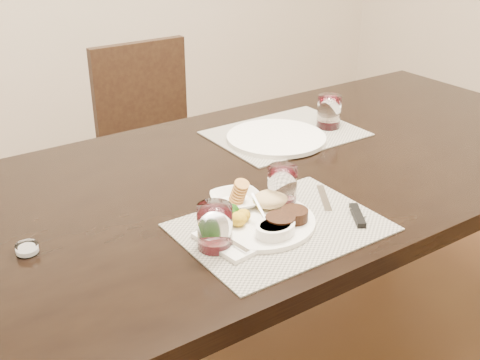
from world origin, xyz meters
TOP-DOWN VIEW (x-y plane):
  - ground_plane at (0.00, 0.00)m, footprint 4.50×4.50m
  - dining_table at (0.00, 0.00)m, footprint 2.00×1.00m
  - chair_far at (0.00, 0.93)m, footprint 0.42×0.42m
  - placemat_near at (-0.28, -0.28)m, footprint 0.46×0.34m
  - placemat_far at (0.10, 0.19)m, footprint 0.46×0.34m
  - dinner_plate at (-0.30, -0.24)m, footprint 0.27×0.27m
  - napkin_fork at (-0.42, -0.27)m, footprint 0.10×0.16m
  - steak_knife at (-0.10, -0.32)m, footprint 0.09×0.23m
  - cracker_bowl at (-0.31, -0.14)m, footprint 0.15×0.15m
  - sauce_ramekin at (-0.32, -0.31)m, footprint 0.09×0.14m
  - wine_glass_near at (-0.21, -0.19)m, footprint 0.07×0.07m
  - far_plate at (0.04, 0.16)m, footprint 0.31×0.31m
  - wine_glass_far at (0.25, 0.15)m, footprint 0.08×0.08m
  - wine_glass_side at (-0.45, -0.27)m, footprint 0.08×0.08m
  - salt_cellar at (-0.80, -0.06)m, footprint 0.05×0.05m

SIDE VIEW (x-z plane):
  - ground_plane at x=0.00m, z-range 0.00..0.00m
  - chair_far at x=0.00m, z-range 0.05..0.95m
  - dining_table at x=0.00m, z-range 0.29..1.04m
  - placemat_near at x=-0.28m, z-range 0.75..0.75m
  - placemat_far at x=0.10m, z-range 0.75..0.75m
  - steak_knife at x=-0.10m, z-range 0.75..0.77m
  - napkin_fork at x=-0.42m, z-range 0.75..0.77m
  - salt_cellar at x=-0.80m, z-range 0.75..0.77m
  - far_plate at x=0.04m, z-range 0.75..0.77m
  - dinner_plate at x=-0.30m, z-range 0.74..0.79m
  - cracker_bowl at x=-0.31m, z-range 0.74..0.80m
  - sauce_ramekin at x=-0.32m, z-range 0.74..0.81m
  - wine_glass_side at x=-0.45m, z-range 0.74..0.85m
  - wine_glass_near at x=-0.21m, z-range 0.75..0.85m
  - wine_glass_far at x=0.25m, z-range 0.75..0.85m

